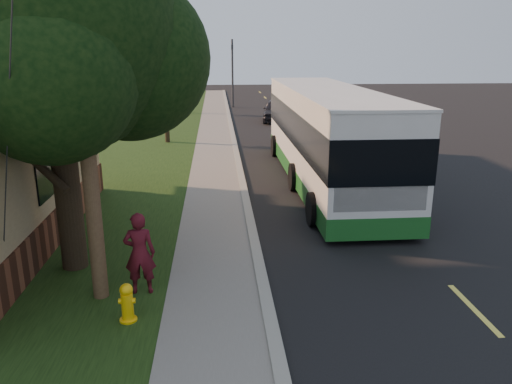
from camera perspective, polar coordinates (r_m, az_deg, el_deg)
ground at (r=9.68m, az=1.50°, el=-14.20°), size 120.00×120.00×0.00m
road at (r=19.56m, az=10.14°, el=1.51°), size 8.00×80.00×0.01m
curb at (r=18.95m, az=-1.65°, el=1.45°), size 0.25×80.00×0.12m
sidewalk at (r=18.93m, az=-4.67°, el=1.32°), size 2.00×80.00×0.08m
grass_verge at (r=19.27m, az=-15.14°, el=1.06°), size 5.00×80.00×0.07m
fire_hydrant at (r=9.57m, az=-14.51°, el=-12.15°), size 0.32×0.32×0.74m
utility_pole at (r=9.60m, az=-19.60°, el=13.72°), size 2.86×3.21×9.07m
leafy_tree at (r=11.42m, az=-22.10°, el=16.45°), size 6.30×6.00×7.80m
bare_tree_near at (r=26.56m, az=-10.28°, el=10.07°), size 1.38×1.21×4.31m
bare_tree_far at (r=38.46m, az=-7.81°, el=11.80°), size 1.38×1.21×4.03m
traffic_signal at (r=42.35m, az=-2.71°, el=13.90°), size 0.18×0.22×5.50m
transit_bus at (r=18.60m, az=8.05°, el=6.66°), size 2.96×12.85×3.47m
skateboarder at (r=10.33m, az=-13.15°, el=-6.83°), size 0.64×0.43×1.72m
distant_car at (r=34.51m, az=2.33°, el=9.32°), size 2.29×4.50×1.47m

